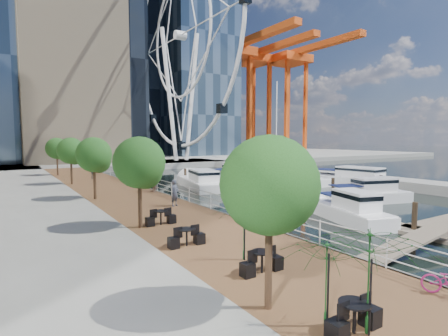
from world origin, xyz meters
name	(u,v)px	position (x,y,z in m)	size (l,w,h in m)	color
ground	(352,232)	(0.00, 0.00, 0.00)	(520.00, 520.00, 0.00)	black
boardwalk	(123,200)	(-9.00, 15.00, 0.50)	(6.00, 60.00, 1.00)	brown
seawall	(158,197)	(-6.00, 15.00, 0.50)	(0.25, 60.00, 1.00)	#595954
land_far	(68,155)	(0.00, 102.00, 0.50)	(200.00, 114.00, 1.00)	gray
breakwater	(323,175)	(20.00, 20.00, 0.50)	(4.00, 60.00, 1.00)	gray
pier	(181,163)	(14.00, 52.00, 0.50)	(14.00, 12.00, 1.00)	gray
railing	(157,185)	(-6.10, 15.00, 1.52)	(0.10, 60.00, 1.05)	white
floating_docks	(317,191)	(7.97, 9.98, 0.49)	(16.00, 34.00, 2.60)	#6D6051
ferris_wheel	(180,36)	(14.00, 52.00, 25.92)	(5.80, 45.60, 47.80)	white
port_cranes	(257,101)	(67.67, 95.67, 20.00)	(40.00, 52.00, 38.00)	#D84C14
street_trees	(94,155)	(-11.40, 14.00, 4.29)	(2.60, 42.60, 4.60)	#3F2B1C
cafe_tables	(220,248)	(-10.40, -2.00, 1.37)	(2.50, 13.70, 0.74)	black
yacht_foreground	(364,203)	(8.90, 5.54, 0.00)	(2.39, 8.92, 2.15)	silver
pedestrian_near	(175,193)	(-7.54, 8.26, 1.88)	(0.65, 0.42, 1.77)	#43485A
pedestrian_mid	(153,181)	(-6.59, 14.67, 1.93)	(0.90, 0.70, 1.86)	#84675B
pedestrian_far	(93,172)	(-8.60, 27.60, 1.80)	(0.93, 0.39, 1.59)	#32363F
moored_yachts	(293,190)	(9.01, 14.37, 0.00)	(22.02, 39.55, 11.50)	white
cafe_seating	(312,264)	(-10.29, -6.49, 2.15)	(3.57, 8.49, 2.49)	#0F3812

